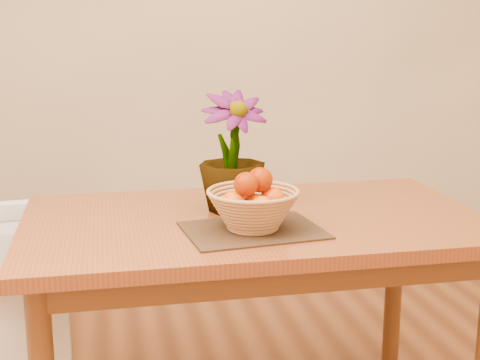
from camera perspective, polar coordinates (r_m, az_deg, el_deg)
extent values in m
cube|color=#FBE5BF|center=(3.89, -5.20, 13.33)|extent=(4.00, 0.02, 2.70)
cube|color=brown|center=(2.05, 1.28, -3.66)|extent=(1.40, 0.80, 0.04)
cube|color=#522D13|center=(2.07, 1.28, -5.25)|extent=(1.28, 0.68, 0.08)
cylinder|color=#522D13|center=(2.44, -15.12, -10.73)|extent=(0.06, 0.06, 0.71)
cylinder|color=#522D13|center=(2.65, 12.99, -8.66)|extent=(0.06, 0.06, 0.71)
cube|color=#392414|center=(1.90, 1.11, -4.30)|extent=(0.41, 0.33, 0.01)
cylinder|color=#A76E45|center=(1.90, 1.11, -4.11)|extent=(0.13, 0.13, 0.01)
sphere|color=#D44303|center=(1.88, 1.12, -2.05)|extent=(0.06, 0.06, 0.06)
sphere|color=#D44303|center=(1.90, 2.75, -1.68)|extent=(0.07, 0.07, 0.07)
sphere|color=#D44303|center=(1.93, 0.39, -1.54)|extent=(0.07, 0.07, 0.07)
sphere|color=#D44303|center=(1.85, -0.54, -2.05)|extent=(0.07, 0.07, 0.07)
sphere|color=#D44303|center=(1.82, 1.90, -2.39)|extent=(0.07, 0.07, 0.07)
sphere|color=#D44303|center=(1.88, 1.72, 0.00)|extent=(0.07, 0.07, 0.07)
sphere|color=#D44303|center=(1.84, 0.53, -0.36)|extent=(0.07, 0.07, 0.07)
sphere|color=#D44303|center=(1.88, 1.72, 0.00)|extent=(0.07, 0.07, 0.07)
sphere|color=#D44303|center=(1.84, 0.53, -0.36)|extent=(0.07, 0.07, 0.07)
imported|color=#184614|center=(2.07, -0.66, 2.40)|extent=(0.23, 0.23, 0.37)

